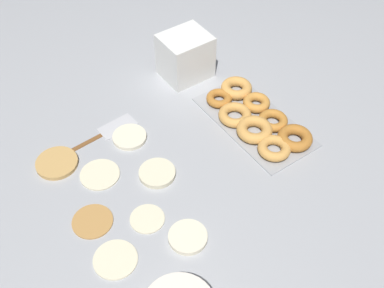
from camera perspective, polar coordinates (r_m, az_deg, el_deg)
ground_plane at (r=1.36m, az=-3.76°, el=-2.97°), size 3.00×3.00×0.00m
pancake_0 at (r=1.34m, az=-4.15°, el=-3.46°), size 0.10×0.10×0.01m
pancake_1 at (r=1.42m, az=-15.72°, el=-2.18°), size 0.12×0.12×0.01m
pancake_2 at (r=1.45m, az=-7.41°, el=0.83°), size 0.10×0.10×0.01m
pancake_3 at (r=1.21m, az=-9.07°, el=-13.31°), size 0.11×0.11×0.01m
pancake_4 at (r=1.22m, az=-0.49°, el=-10.96°), size 0.10×0.10×0.01m
pancake_5 at (r=1.26m, az=-5.33°, el=-8.77°), size 0.09×0.09×0.01m
pancake_6 at (r=1.37m, az=-10.88°, el=-3.50°), size 0.11×0.11×0.01m
pancake_7 at (r=1.28m, az=-11.72°, el=-8.91°), size 0.11×0.11×0.01m
donut_tray at (r=1.48m, az=7.58°, el=2.97°), size 0.39×0.20×0.04m
container_stack at (r=1.61m, az=-0.80°, el=10.39°), size 0.13×0.15×0.15m
spatula at (r=1.48m, az=-9.73°, el=1.60°), size 0.07×0.26×0.01m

